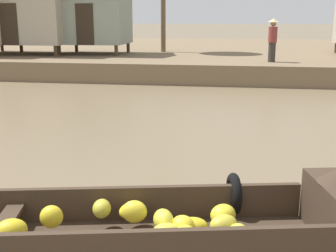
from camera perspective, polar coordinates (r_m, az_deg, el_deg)
ground_plane at (r=10.66m, az=2.51°, el=0.36°), size 300.00×300.00×0.00m
riverbank_strip at (r=26.26m, az=6.48°, el=9.26°), size 160.00×20.00×0.77m
banana_boat at (r=4.92m, az=-8.39°, el=-12.70°), size 5.92×2.52×0.95m
stilt_house_mid_left at (r=22.32m, az=-18.11°, el=13.85°), size 5.09×3.49×3.87m
stilt_house_mid_right at (r=21.56m, az=-9.58°, el=14.06°), size 3.79×3.12×3.65m
vendor_person at (r=17.87m, az=13.37°, el=11.02°), size 0.44×0.44×1.66m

